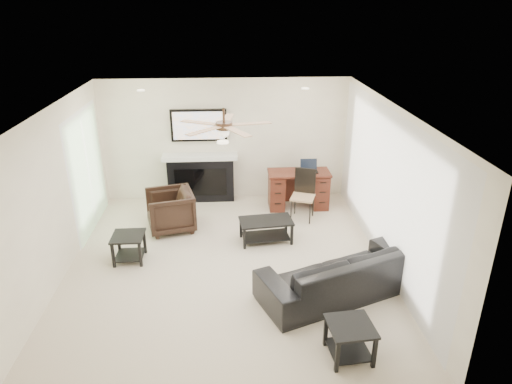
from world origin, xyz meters
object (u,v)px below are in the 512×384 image
(coffee_table, at_px, (266,230))
(fireplace_unit, at_px, (200,157))
(desk, at_px, (298,190))
(sofa, at_px, (338,273))
(armchair, at_px, (170,211))

(coffee_table, relative_size, fireplace_unit, 0.47)
(coffee_table, bearing_deg, fireplace_unit, 116.59)
(fireplace_unit, xyz_separation_m, desk, (1.97, -0.46, -0.57))
(sofa, distance_m, coffee_table, 1.84)
(coffee_table, relative_size, desk, 0.74)
(coffee_table, height_order, desk, desk)
(armchair, distance_m, desk, 2.60)
(fireplace_unit, height_order, desk, fireplace_unit)
(armchair, bearing_deg, desk, 94.37)
(sofa, distance_m, armchair, 3.37)
(fireplace_unit, distance_m, desk, 2.10)
(armchair, xyz_separation_m, coffee_table, (1.70, -0.55, -0.17))
(armchair, bearing_deg, coffee_table, 58.03)
(sofa, bearing_deg, fireplace_unit, -80.39)
(armchair, distance_m, fireplace_unit, 1.50)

